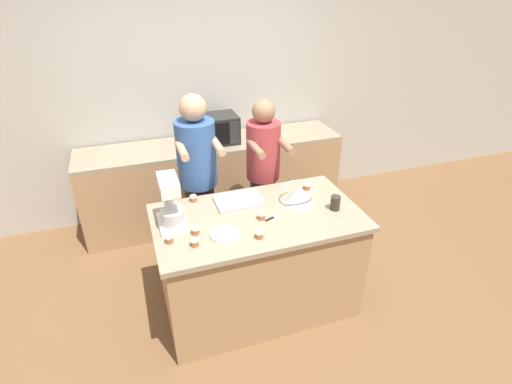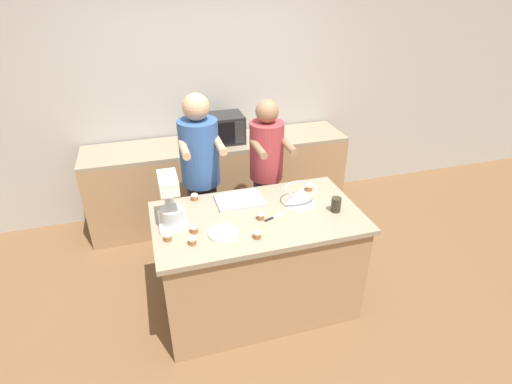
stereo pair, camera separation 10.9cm
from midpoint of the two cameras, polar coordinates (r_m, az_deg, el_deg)
The scene contains 20 objects.
ground_plane at distance 3.58m, azimuth -0.66°, elevation -15.49°, with size 16.00×16.00×0.00m, color brown.
back_wall at distance 4.49m, azimuth -8.38°, elevation 13.73°, with size 10.00×0.06×2.70m.
island_counter at distance 3.28m, azimuth -0.71°, elevation -9.92°, with size 1.57×0.89×0.89m.
back_counter at distance 4.49m, azimuth -6.68°, elevation 1.60°, with size 2.80×0.60×0.92m.
person_left at distance 3.56m, azimuth -9.05°, elevation 1.35°, with size 0.35×0.51×1.67m.
person_right at distance 3.71m, azimuth 0.19°, elevation 2.09°, with size 0.32×0.49×1.56m.
stand_mixer at distance 2.91m, azimuth -13.15°, elevation -1.76°, with size 0.20×0.30×0.39m.
mixing_bowl at distance 3.17m, azimuth 5.30°, elevation -0.33°, with size 0.26×0.26×0.14m.
baking_tray at distance 3.19m, azimuth -3.48°, elevation -1.17°, with size 0.37×0.26×0.04m.
microwave_oven at distance 4.25m, azimuth -6.84°, elevation 8.88°, with size 0.50×0.34×0.29m.
drinking_glass at distance 3.12m, azimuth 10.28°, elevation -1.55°, with size 0.08×0.08×0.11m.
small_plate at distance 2.82m, azimuth -5.50°, elevation -6.02°, with size 0.22×0.22×0.02m.
knife at distance 3.01m, azimuth 1.69°, elevation -3.53°, with size 0.21×0.10×0.01m.
cupcake_0 at distance 2.80m, azimuth -13.42°, elevation -6.50°, with size 0.06×0.06×0.06m.
cupcake_1 at distance 2.74m, azimuth -9.93°, elevation -7.04°, with size 0.06×0.06×0.06m.
cupcake_2 at distance 2.77m, azimuth -0.66°, elevation -6.05°, with size 0.06×0.06×0.06m.
cupcake_3 at distance 3.39m, azimuth 6.38°, elevation 0.84°, with size 0.06×0.06×0.06m.
cupcake_4 at distance 2.97m, azimuth -0.31°, elevation -3.38°, with size 0.06×0.06×0.06m.
cupcake_5 at distance 3.24m, azimuth -9.91°, elevation -0.84°, with size 0.06×0.06×0.06m.
cupcake_6 at distance 2.85m, azimuth -9.76°, elevation -5.41°, with size 0.06×0.06×0.06m.
Camera 1 is at (-0.84, -2.41, 2.52)m, focal length 28.00 mm.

